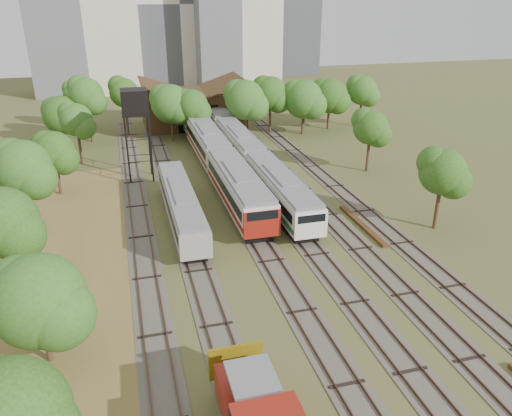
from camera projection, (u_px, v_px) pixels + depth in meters
name	position (u px, v px, depth m)	size (l,w,h in m)	color
ground	(348.00, 335.00, 32.06)	(240.00, 240.00, 0.00)	#475123
dry_grass_patch	(62.00, 308.00, 34.75)	(14.00, 60.00, 0.04)	brown
tracks	(244.00, 195.00, 54.01)	(24.60, 80.00, 0.19)	#4C473D
railcar_red_set	(221.00, 163.00, 57.54)	(3.29, 34.57, 4.08)	black
railcar_green_set	(239.00, 144.00, 65.35)	(2.99, 52.08, 3.70)	black
railcar_rear	(188.00, 115.00, 81.79)	(2.80, 16.08, 3.46)	black
old_grey_coach	(181.00, 205.00, 47.11)	(2.67, 18.00, 3.29)	black
water_tower	(135.00, 104.00, 55.49)	(3.02, 3.02, 10.46)	black
rail_pile_far	(362.00, 225.00, 46.86)	(0.56, 8.97, 0.29)	#533217
maintenance_shed	(193.00, 107.00, 81.97)	(16.45, 11.55, 7.58)	#3A2015
tree_band_left	(47.00, 174.00, 45.71)	(8.57, 71.49, 8.45)	#382616
tree_band_far	(243.00, 98.00, 74.39)	(46.98, 10.20, 9.32)	#382616
tree_band_right	(364.00, 131.00, 59.22)	(5.60, 39.98, 7.64)	#382616
tower_centre	(175.00, 3.00, 113.90)	(20.00, 18.00, 36.00)	beige
tower_far_right	(292.00, 18.00, 132.13)	(12.00, 12.00, 28.00)	#43464B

